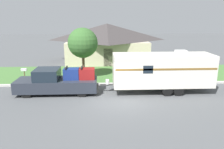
# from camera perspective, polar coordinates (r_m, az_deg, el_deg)

# --- Properties ---
(ground_plane) EXTENTS (120.00, 120.00, 0.00)m
(ground_plane) POSITION_cam_1_polar(r_m,az_deg,el_deg) (15.04, 1.10, -6.96)
(ground_plane) COLOR #515456
(curb_strip) EXTENTS (80.00, 0.30, 0.14)m
(curb_strip) POSITION_cam_1_polar(r_m,az_deg,el_deg) (18.54, 0.32, -2.44)
(curb_strip) COLOR beige
(curb_strip) RESTS_ON ground_plane
(lawn_strip) EXTENTS (80.00, 7.00, 0.03)m
(lawn_strip) POSITION_cam_1_polar(r_m,az_deg,el_deg) (22.06, -0.20, 0.25)
(lawn_strip) COLOR #477538
(lawn_strip) RESTS_ON ground_plane
(house_across_street) EXTENTS (10.64, 8.07, 4.75)m
(house_across_street) POSITION_cam_1_polar(r_m,az_deg,el_deg) (28.44, -1.29, 8.58)
(house_across_street) COLOR beige
(house_across_street) RESTS_ON ground_plane
(pickup_truck) EXTENTS (6.06, 2.02, 2.01)m
(pickup_truck) POSITION_cam_1_polar(r_m,az_deg,el_deg) (16.78, -14.00, -1.89)
(pickup_truck) COLOR black
(pickup_truck) RESTS_ON ground_plane
(travel_trailer) EXTENTS (8.40, 2.28, 3.19)m
(travel_trailer) POSITION_cam_1_polar(r_m,az_deg,el_deg) (16.87, 13.03, 1.20)
(travel_trailer) COLOR black
(travel_trailer) RESTS_ON ground_plane
(mailbox) EXTENTS (0.48, 0.20, 1.26)m
(mailbox) POSITION_cam_1_polar(r_m,az_deg,el_deg) (20.41, -21.97, 0.70)
(mailbox) COLOR brown
(mailbox) RESTS_ON ground_plane
(tree_in_yard) EXTENTS (2.72, 2.72, 4.66)m
(tree_in_yard) POSITION_cam_1_polar(r_m,az_deg,el_deg) (20.05, -7.65, 8.15)
(tree_in_yard) COLOR brown
(tree_in_yard) RESTS_ON ground_plane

